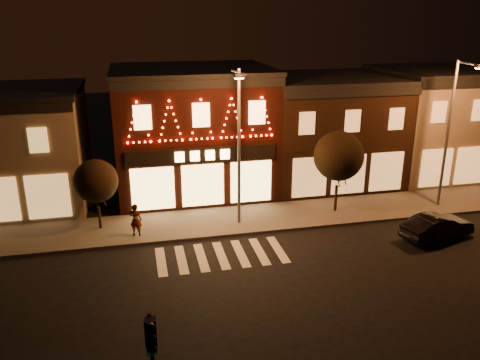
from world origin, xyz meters
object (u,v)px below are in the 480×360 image
object	(u,v)px
pedestrian	(136,220)
streetlamp_mid	(239,137)
traffic_signal_near	(152,358)
dark_sedan	(437,227)

from	to	relation	value
pedestrian	streetlamp_mid	bearing A→B (deg)	-156.96
streetlamp_mid	pedestrian	xyz separation A→B (m)	(-5.75, -0.25, -4.20)
traffic_signal_near	pedestrian	bearing A→B (deg)	92.74
traffic_signal_near	streetlamp_mid	world-z (taller)	streetlamp_mid
traffic_signal_near	streetlamp_mid	xyz separation A→B (m)	(5.44, 14.29, 2.10)
traffic_signal_near	pedestrian	size ratio (longest dim) A/B	2.35
traffic_signal_near	dark_sedan	bearing A→B (deg)	35.42
traffic_signal_near	pedestrian	xyz separation A→B (m)	(-0.30, 14.03, -2.10)
streetlamp_mid	dark_sedan	distance (m)	11.73
dark_sedan	traffic_signal_near	bearing A→B (deg)	111.23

